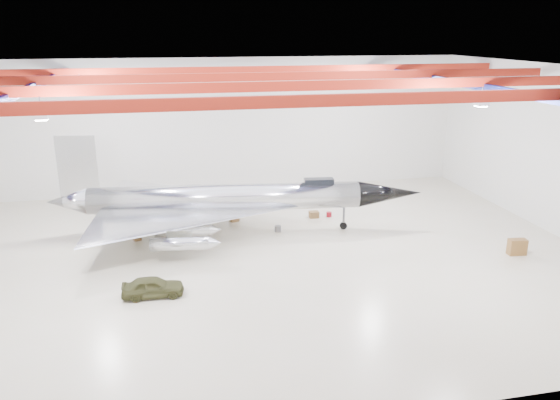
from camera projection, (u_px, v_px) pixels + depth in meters
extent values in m
plane|color=beige|center=(259.00, 257.00, 32.89)|extent=(40.00, 40.00, 0.00)
plane|color=silver|center=(227.00, 126.00, 45.25)|extent=(40.00, 0.00, 40.00)
plane|color=#0A0F38|center=(256.00, 70.00, 29.61)|extent=(40.00, 40.00, 0.00)
cube|color=maroon|center=(295.00, 101.00, 21.39)|extent=(39.50, 0.25, 0.50)
cube|color=maroon|center=(267.00, 87.00, 26.99)|extent=(39.50, 0.25, 0.50)
cube|color=maroon|center=(248.00, 77.00, 32.59)|extent=(39.50, 0.25, 0.50)
cube|color=maroon|center=(235.00, 70.00, 38.19)|extent=(39.50, 0.25, 0.50)
cube|color=#0D1551|center=(22.00, 92.00, 27.49)|extent=(0.25, 29.50, 0.40)
cube|color=#0D1551|center=(456.00, 83.00, 32.28)|extent=(0.25, 29.50, 0.40)
cube|color=silver|center=(42.00, 116.00, 22.40)|extent=(0.55, 0.55, 0.25)
cube|color=silver|center=(481.00, 103.00, 26.40)|extent=(0.55, 0.55, 0.25)
cube|color=silver|center=(80.00, 87.00, 33.61)|extent=(0.55, 0.55, 0.25)
cube|color=silver|center=(385.00, 81.00, 37.60)|extent=(0.55, 0.55, 0.25)
cylinder|color=silver|center=(226.00, 198.00, 36.06)|extent=(17.82, 3.93, 1.77)
cone|color=black|center=(390.00, 193.00, 36.99)|extent=(4.62, 2.30, 1.77)
cone|color=silver|center=(67.00, 202.00, 35.20)|extent=(2.86, 2.09, 1.77)
cube|color=silver|center=(77.00, 167.00, 34.59)|extent=(2.48, 0.41, 3.99)
cube|color=black|center=(319.00, 182.00, 36.30)|extent=(2.02, 0.94, 0.44)
cylinder|color=silver|center=(180.00, 244.00, 31.56)|extent=(3.44, 1.20, 0.80)
cylinder|color=silver|center=(183.00, 230.00, 33.67)|extent=(3.44, 1.20, 0.80)
cylinder|color=silver|center=(189.00, 204.00, 38.73)|extent=(3.44, 1.20, 0.80)
cylinder|color=silver|center=(191.00, 195.00, 40.84)|extent=(3.44, 1.20, 0.80)
cylinder|color=#59595B|center=(344.00, 218.00, 37.23)|extent=(0.16, 0.16, 1.60)
cylinder|color=black|center=(343.00, 226.00, 37.39)|extent=(0.52, 0.25, 0.50)
cylinder|color=#59595B|center=(169.00, 235.00, 34.15)|extent=(0.16, 0.16, 1.60)
cylinder|color=black|center=(170.00, 243.00, 34.32)|extent=(0.52, 0.25, 0.50)
cylinder|color=#59595B|center=(176.00, 213.00, 38.37)|extent=(0.16, 0.16, 1.60)
cylinder|color=black|center=(176.00, 220.00, 38.53)|extent=(0.52, 0.25, 0.50)
imported|color=#3B3D1E|center=(153.00, 287.00, 27.86)|extent=(3.15, 1.32, 1.07)
cube|color=brown|center=(517.00, 247.00, 33.09)|extent=(1.13, 0.65, 0.99)
cube|color=olive|center=(137.00, 238.00, 35.43)|extent=(0.57, 0.52, 0.32)
cube|color=maroon|center=(230.00, 209.00, 41.25)|extent=(0.48, 0.41, 0.31)
cylinder|color=#59595B|center=(278.00, 229.00, 36.97)|extent=(0.59, 0.59, 0.40)
cube|color=olive|center=(314.00, 215.00, 39.70)|extent=(0.67, 0.54, 0.47)
cube|color=#59595B|center=(181.00, 224.00, 38.07)|extent=(0.40, 0.35, 0.24)
cylinder|color=maroon|center=(329.00, 214.00, 39.90)|extent=(0.44, 0.44, 0.35)
cube|color=olive|center=(234.00, 218.00, 38.94)|extent=(0.74, 0.67, 0.42)
cylinder|color=#59595B|center=(281.00, 200.00, 43.17)|extent=(0.48, 0.48, 0.38)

